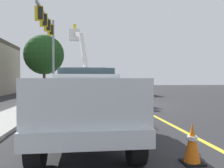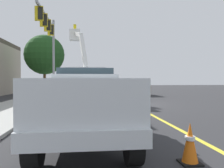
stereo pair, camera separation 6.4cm
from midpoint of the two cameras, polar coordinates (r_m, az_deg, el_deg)
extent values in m
plane|color=#2D2D30|center=(15.43, 5.23, -5.26)|extent=(120.00, 120.00, 0.00)
cube|color=#9E9E99|center=(15.66, -22.07, -5.01)|extent=(60.05, 4.47, 0.12)
cube|color=yellow|center=(15.43, 5.23, -5.25)|extent=(50.00, 0.88, 0.01)
cube|color=white|center=(17.81, -6.62, -1.53)|extent=(8.24, 2.62, 0.36)
cube|color=white|center=(20.42, -6.62, 0.95)|extent=(2.66, 2.39, 1.60)
cube|color=#384C56|center=(20.63, -6.63, 2.89)|extent=(1.83, 2.13, 0.64)
cube|color=white|center=(16.81, -6.62, 0.78)|extent=(5.28, 2.58, 1.80)
cube|color=white|center=(16.31, -7.32, 8.64)|extent=(1.96, 0.68, 2.73)
cube|color=white|center=(18.66, -8.77, 12.66)|extent=(2.66, 0.83, 0.91)
cube|color=white|center=(19.95, -9.49, 12.39)|extent=(0.90, 0.90, 0.90)
cube|color=yellow|center=(20.07, -9.50, 14.07)|extent=(0.36, 0.24, 0.60)
cylinder|color=black|center=(20.72, -9.73, -2.24)|extent=(1.04, 0.35, 1.04)
cylinder|color=black|center=(20.72, -3.50, -2.23)|extent=(1.04, 0.35, 1.04)
cylinder|color=black|center=(16.39, -10.56, -3.08)|extent=(1.04, 0.35, 1.04)
cylinder|color=black|center=(16.39, -2.68, -3.07)|extent=(1.04, 0.35, 1.04)
cylinder|color=black|center=(15.09, -10.90, -3.43)|extent=(1.04, 0.35, 1.04)
cylinder|color=black|center=(15.09, -2.33, -3.42)|extent=(1.04, 0.35, 1.04)
cube|color=silver|center=(6.16, -6.63, -7.62)|extent=(5.63, 2.18, 0.30)
cube|color=silver|center=(7.33, -6.63, -1.93)|extent=(2.04, 1.96, 1.10)
cube|color=#384C56|center=(7.52, -6.64, 1.80)|extent=(1.37, 1.78, 0.56)
cube|color=silver|center=(5.11, -6.64, -4.86)|extent=(3.39, 2.15, 1.10)
cylinder|color=black|center=(8.09, -13.39, -7.94)|extent=(0.84, 0.31, 0.84)
cylinder|color=black|center=(8.09, 0.15, -7.92)|extent=(0.84, 0.31, 0.84)
cylinder|color=black|center=(4.52, -19.12, -15.10)|extent=(0.84, 0.31, 0.84)
cylinder|color=black|center=(4.52, 5.88, -15.06)|extent=(0.84, 0.31, 0.84)
cube|color=tan|center=(25.09, 6.53, -1.07)|extent=(4.83, 1.97, 0.70)
cube|color=#384C56|center=(25.22, 6.45, 0.31)|extent=(3.48, 1.72, 0.60)
cylinder|color=black|center=(23.75, 9.44, -2.27)|extent=(0.68, 0.25, 0.68)
cylinder|color=black|center=(23.33, 5.39, -2.32)|extent=(0.68, 0.25, 0.68)
cylinder|color=black|center=(26.89, 7.51, -1.89)|extent=(0.68, 0.25, 0.68)
cylinder|color=black|center=(26.53, 3.93, -1.93)|extent=(0.68, 0.25, 0.68)
cube|color=black|center=(4.93, 19.89, -18.62)|extent=(0.40, 0.40, 0.04)
cone|color=orange|center=(4.81, 19.91, -13.96)|extent=(0.32, 0.32, 0.79)
cylinder|color=white|center=(4.79, 19.92, -13.05)|extent=(0.20, 0.20, 0.08)
cube|color=black|center=(13.62, 2.56, -6.00)|extent=(0.40, 0.40, 0.04)
cone|color=orange|center=(13.57, 2.56, -4.24)|extent=(0.32, 0.32, 0.80)
cylinder|color=white|center=(13.56, 2.56, -3.90)|extent=(0.20, 0.20, 0.08)
cube|color=black|center=(22.01, -2.36, -3.35)|extent=(0.40, 0.40, 0.04)
cone|color=orange|center=(21.99, -2.36, -2.24)|extent=(0.32, 0.32, 0.81)
cylinder|color=white|center=(21.98, -2.36, -2.03)|extent=(0.20, 0.20, 0.08)
cylinder|color=gray|center=(22.34, -14.81, 6.32)|extent=(0.22, 0.22, 7.54)
cube|color=gray|center=(19.28, -16.48, 16.23)|extent=(7.39, 0.27, 0.16)
cube|color=gold|center=(21.12, -15.49, 13.34)|extent=(0.13, 0.56, 1.00)
cube|color=black|center=(21.10, -15.21, 13.35)|extent=(0.20, 0.32, 0.84)
cube|color=gold|center=(19.54, -16.26, 14.36)|extent=(0.13, 0.56, 1.00)
cube|color=black|center=(19.52, -15.96, 14.37)|extent=(0.20, 0.32, 0.84)
cube|color=gold|center=(17.97, -17.17, 15.55)|extent=(0.13, 0.56, 1.00)
cube|color=black|center=(17.95, -16.84, 15.57)|extent=(0.20, 0.32, 0.84)
cube|color=gold|center=(16.42, -18.26, 16.97)|extent=(0.13, 0.56, 1.00)
cube|color=black|center=(16.40, -17.91, 16.99)|extent=(0.20, 0.32, 0.84)
cylinder|color=brown|center=(27.19, -16.99, 0.62)|extent=(0.32, 0.32, 3.07)
sphere|color=#1E471C|center=(27.36, -17.02, 7.26)|extent=(4.66, 4.66, 4.66)
camera|label=1|loc=(0.03, -89.89, 0.00)|focal=35.30mm
camera|label=2|loc=(0.03, 90.11, 0.00)|focal=35.30mm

